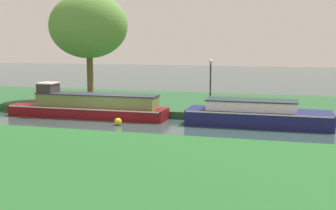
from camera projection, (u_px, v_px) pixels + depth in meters
name	position (u px, v px, depth m)	size (l,w,h in m)	color
ground_plane	(108.00, 122.00, 23.67)	(120.00, 120.00, 0.00)	#2E4644
riverbank_far	(148.00, 102.00, 30.31)	(72.00, 10.00, 0.40)	#29572F
riverbank_near	(2.00, 162.00, 15.07)	(72.00, 10.00, 0.40)	#24612A
navy_barge	(257.00, 115.00, 22.61)	(7.35, 2.18, 1.36)	#181C53
maroon_narrowboat	(89.00, 106.00, 25.17)	(9.41, 1.78, 1.95)	maroon
willow_tree_left	(88.00, 26.00, 29.10)	(5.53, 3.73, 7.15)	brown
lamp_post	(210.00, 78.00, 25.40)	(0.24, 0.24, 2.94)	#333338
mooring_post_near	(44.00, 98.00, 27.65)	(0.19, 0.19, 0.81)	#453626
channel_buoy	(118.00, 122.00, 22.82)	(0.38, 0.38, 0.38)	yellow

